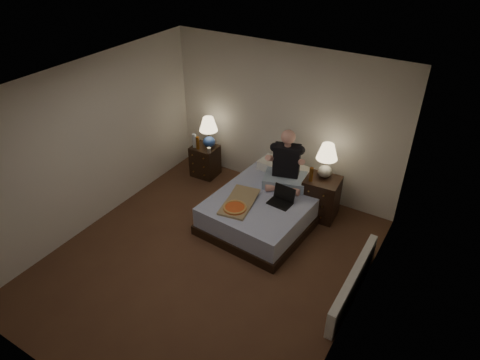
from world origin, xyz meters
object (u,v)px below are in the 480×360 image
Objects in this scene: pizza_box at (235,208)px; beer_bottle_left at (198,143)px; beer_bottle_right at (311,174)px; radiator at (353,283)px; bed at (267,207)px; nightstand_right at (321,197)px; laptop at (280,197)px; person at (286,159)px; lamp_left at (209,132)px; water_bottle at (194,141)px; soda_can at (209,150)px; nightstand_left at (205,161)px; lamp_right at (326,161)px.

beer_bottle_left is at bearing 133.50° from pizza_box.
radiator is at bearing -46.30° from beer_bottle_right.
nightstand_right reaches higher than bed.
bed is at bearing 164.23° from laptop.
laptop is 0.21× the size of radiator.
lamp_left is at bearing 154.10° from person.
person is (1.63, -0.26, 0.08)m from lamp_left.
water_bottle is 2.50× the size of soda_can.
nightstand_right is 2.70× the size of water_bottle.
pizza_box is at bearing -126.50° from beer_bottle_right.
nightstand_left is at bearing 164.07° from laptop.
water_bottle is 0.35m from soda_can.
bed is 8.12× the size of beer_bottle_left.
nightstand_left is 0.62× the size of person.
lamp_left reaches higher than laptop.
beer_bottle_right is at bearing -1.79° from soda_can.
laptop is at bearing -126.10° from nightstand_right.
bed is 1.16m from lamp_right.
radiator is at bearing -54.12° from person.
lamp_right is at bearing 4.56° from soda_can.
lamp_right reaches higher than beer_bottle_left.
beer_bottle_right reaches higher than radiator.
soda_can is at bearing 178.21° from beer_bottle_right.
water_bottle is 1.89m from pizza_box.
beer_bottle_right reaches higher than bed.
nightstand_right is 1.44m from pizza_box.
laptop is (1.80, -0.76, -0.27)m from lamp_left.
person reaches higher than beer_bottle_right.
soda_can is 1.76m from laptop.
pizza_box is (1.18, -1.05, -0.12)m from soda_can.
laptop is (-0.25, -0.51, -0.20)m from beer_bottle_right.
lamp_right is 2.43× the size of beer_bottle_left.
beer_bottle_left is (-0.06, -0.11, 0.40)m from nightstand_left.
nightstand_right is 2.94× the size of beer_bottle_left.
bed is at bearing 59.73° from pizza_box.
water_bottle is at bearing -177.10° from lamp_right.
lamp_left is (-2.19, 0.11, 0.52)m from nightstand_right.
pizza_box is (1.52, -1.09, -0.19)m from water_bottle.
laptop is 0.45× the size of pizza_box.
nightstand_right is 1.21× the size of lamp_right.
water_bottle is at bearing -145.51° from lamp_left.
nightstand_left is at bearing 174.76° from beer_bottle_right.
nightstand_right reaches higher than pizza_box.
beer_bottle_right is (-0.15, -0.14, 0.45)m from nightstand_right.
water_bottle is 1.86m from person.
lamp_right is 0.74× the size of pizza_box.
nightstand_right is at bearing 42.24° from pizza_box.
laptop is at bearing -22.84° from lamp_left.
pizza_box reaches higher than radiator.
nightstand_left is 1.03× the size of lamp_right.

